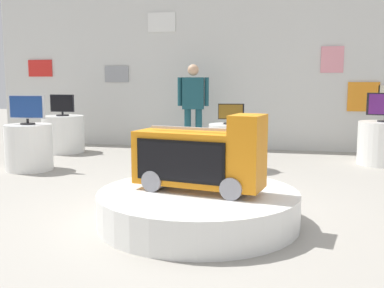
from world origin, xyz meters
TOP-DOWN VIEW (x-y plane):
  - ground_plane at (0.00, 0.00)m, footprint 30.00×30.00m
  - back_wall_display at (-0.00, 4.45)m, footprint 10.12×0.13m
  - main_display_pedestal at (0.16, -0.31)m, footprint 1.82×1.82m
  - novelty_firetruck_tv at (0.18, -0.32)m, footprint 1.22×0.59m
  - display_pedestal_left_rear at (-2.77, 1.60)m, footprint 0.67×0.67m
  - tv_on_left_rear at (-2.77, 1.59)m, footprint 0.54×0.21m
  - display_pedestal_center_rear at (-3.12, 3.26)m, footprint 0.75×0.75m
  - tv_on_center_rear at (-3.12, 3.25)m, footprint 0.47×0.23m
  - display_pedestal_right_rear at (2.39, 3.19)m, footprint 0.78×0.78m
  - display_pedestal_far_right at (0.11, 2.29)m, footprint 0.65×0.65m
  - tv_on_far_right at (0.11, 2.29)m, footprint 0.38×0.22m
  - shopper_browsing_near_truck at (-0.76, 3.64)m, footprint 0.56×0.25m

SIDE VIEW (x-z plane):
  - ground_plane at x=0.00m, z-range 0.00..0.00m
  - main_display_pedestal at x=0.16m, z-range 0.00..0.30m
  - display_pedestal_left_rear at x=-2.77m, z-range 0.00..0.67m
  - display_pedestal_center_rear at x=-3.12m, z-range 0.00..0.67m
  - display_pedestal_right_rear at x=2.39m, z-range 0.00..0.67m
  - display_pedestal_far_right at x=0.11m, z-range 0.00..0.67m
  - novelty_firetruck_tv at x=0.18m, z-range 0.24..0.95m
  - tv_on_far_right at x=0.11m, z-range 0.67..0.97m
  - tv_on_center_rear at x=-3.12m, z-range 0.68..1.06m
  - tv_on_left_rear at x=-2.77m, z-range 0.69..1.12m
  - shopper_browsing_near_truck at x=-0.76m, z-range 0.13..1.73m
  - back_wall_display at x=0.00m, z-range 0.00..3.07m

